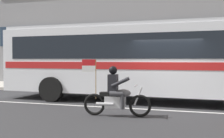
% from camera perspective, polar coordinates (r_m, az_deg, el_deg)
% --- Properties ---
extents(ground_plane, '(60.00, 60.00, 0.00)m').
position_cam_1_polar(ground_plane, '(10.75, 10.80, -7.59)').
color(ground_plane, '#2B2B2D').
extents(sidewalk_curb, '(28.00, 3.80, 0.15)m').
position_cam_1_polar(sidewalk_curb, '(15.77, 12.98, -4.28)').
color(sidewalk_curb, '#B7B2A8').
rests_on(sidewalk_curb, ground_plane).
extents(lane_center_stripe, '(26.60, 0.14, 0.01)m').
position_cam_1_polar(lane_center_stripe, '(10.16, 10.40, -8.12)').
color(lane_center_stripe, silver).
rests_on(lane_center_stripe, ground_plane).
extents(office_building_facade, '(28.00, 0.89, 9.80)m').
position_cam_1_polar(office_building_facade, '(18.23, 13.68, 11.80)').
color(office_building_facade, gray).
rests_on(office_building_facade, ground_plane).
extents(transit_bus, '(12.87, 3.00, 3.22)m').
position_cam_1_polar(transit_bus, '(11.90, 7.70, 2.46)').
color(transit_bus, silver).
rests_on(transit_bus, ground_plane).
extents(motorcycle_with_rider, '(2.19, 0.66, 1.78)m').
position_cam_1_polar(motorcycle_with_rider, '(8.91, 0.81, -5.20)').
color(motorcycle_with_rider, black).
rests_on(motorcycle_with_rider, ground_plane).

